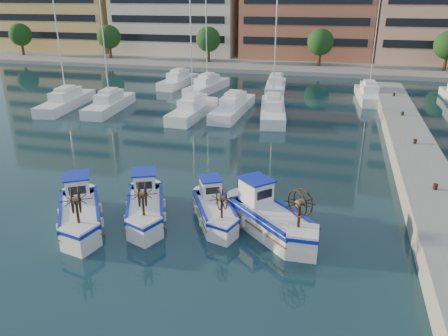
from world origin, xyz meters
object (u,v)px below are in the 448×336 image
fishing_boat_a (80,211)px  fishing_boat_d (269,216)px  fishing_boat_c (214,208)px  fishing_boat_b (145,204)px

fishing_boat_a → fishing_boat_d: size_ratio=1.00×
fishing_boat_c → fishing_boat_d: bearing=-36.9°
fishing_boat_c → fishing_boat_d: (2.89, -0.43, 0.15)m
fishing_boat_a → fishing_boat_c: bearing=-12.8°
fishing_boat_d → fishing_boat_b: bearing=135.4°
fishing_boat_a → fishing_boat_d: fishing_boat_d is taller
fishing_boat_b → fishing_boat_d: (6.38, 0.26, 0.07)m
fishing_boat_b → fishing_boat_d: 6.38m
fishing_boat_c → fishing_boat_d: fishing_boat_d is taller
fishing_boat_c → fishing_boat_d: size_ratio=0.87×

